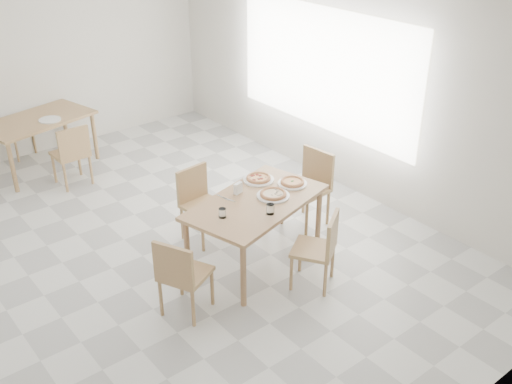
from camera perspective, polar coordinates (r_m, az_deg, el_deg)
room at (r=8.00m, az=6.41°, el=11.52°), size 7.28×7.00×7.00m
main_table at (r=6.26m, az=0.00°, el=-1.46°), size 1.69×1.22×0.75m
chair_south at (r=6.02m, az=6.21°, el=-5.09°), size 0.56×0.56×0.82m
chair_north at (r=6.81m, az=-5.46°, el=-0.64°), size 0.47×0.47×0.85m
chair_west at (r=5.63m, az=-7.19°, el=-7.63°), size 0.55×0.55×0.84m
chair_east at (r=7.10m, az=5.25°, el=0.92°), size 0.49×0.49×0.91m
plate_margherita at (r=6.55m, az=3.48°, el=0.81°), size 0.32×0.32×0.02m
plate_mushroom at (r=6.29m, az=1.64°, el=-0.36°), size 0.35×0.35×0.02m
plate_pepperoni at (r=6.62m, az=0.25°, el=1.18°), size 0.35×0.35×0.02m
pizza_margherita at (r=6.54m, az=3.49°, el=0.99°), size 0.34×0.34×0.03m
pizza_mushroom at (r=6.28m, az=1.65°, el=-0.17°), size 0.37×0.37×0.03m
pizza_pepperoni at (r=6.61m, az=0.25°, el=1.36°), size 0.36×0.36×0.03m
tumbler_a at (r=5.95m, az=1.37°, el=-1.63°), size 0.08×0.08×0.11m
tumbler_b at (r=5.90m, az=-3.22°, el=-2.01°), size 0.07×0.07×0.10m
napkin_holder at (r=6.32m, az=-1.73°, el=0.31°), size 0.12×0.08×0.13m
fork_a at (r=6.23m, az=-2.57°, el=-0.74°), size 0.06×0.16×0.01m
fork_b at (r=6.28m, az=-3.21°, el=-0.52°), size 0.04×0.19×0.01m
second_table at (r=8.93m, az=-20.12°, el=6.08°), size 1.63×1.16×0.75m
chair_back_s at (r=8.31m, az=-17.12°, el=3.71°), size 0.43×0.43×0.86m
chair_back_n at (r=9.62m, az=-22.45°, el=5.96°), size 0.54×0.54×0.82m
plate_empty at (r=8.77m, az=-19.05°, el=6.52°), size 0.30×0.30×0.02m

